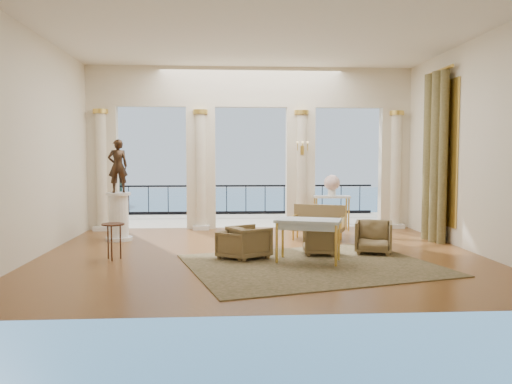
{
  "coord_description": "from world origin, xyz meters",
  "views": [
    {
      "loc": [
        -0.72,
        -10.19,
        2.01
      ],
      "look_at": [
        -0.06,
        0.6,
        1.25
      ],
      "focal_mm": 35.0,
      "sensor_mm": 36.0,
      "label": 1
    }
  ],
  "objects": [
    {
      "name": "armchair_a",
      "position": [
        -0.51,
        -0.41,
        0.31
      ],
      "size": [
        0.8,
        0.81,
        0.62
      ],
      "primitive_type": "imported",
      "rotation": [
        0.0,
        0.0,
        1.01
      ],
      "color": "#3F341A",
      "rests_on": "ground"
    },
    {
      "name": "headland",
      "position": [
        -30.0,
        70.0,
        -3.0
      ],
      "size": [
        22.0,
        18.0,
        6.0
      ],
      "primitive_type": "cube",
      "color": "black",
      "rests_on": "sea"
    },
    {
      "name": "terrace",
      "position": [
        0.0,
        5.8,
        -0.05
      ],
      "size": [
        10.0,
        3.6,
        0.1
      ],
      "primitive_type": "cube",
      "color": "#B2A793",
      "rests_on": "ground"
    },
    {
      "name": "palm_tree",
      "position": [
        2.0,
        6.6,
        4.09
      ],
      "size": [
        2.0,
        2.0,
        4.5
      ],
      "color": "#4C3823",
      "rests_on": "terrace"
    },
    {
      "name": "console_table",
      "position": [
        2.2,
        3.32,
        0.79
      ],
      "size": [
        1.04,
        0.51,
        0.95
      ],
      "rotation": [
        0.0,
        0.0,
        -0.12
      ],
      "color": "silver",
      "rests_on": "ground"
    },
    {
      "name": "window_frame",
      "position": [
        4.47,
        1.5,
        2.1
      ],
      "size": [
        0.04,
        1.6,
        3.4
      ],
      "primitive_type": "cube",
      "color": "gold",
      "rests_on": "room_walls"
    },
    {
      "name": "sea",
      "position": [
        0.0,
        60.0,
        -6.0
      ],
      "size": [
        160.0,
        160.0,
        0.0
      ],
      "primitive_type": "plane",
      "color": "#285587",
      "rests_on": "ground"
    },
    {
      "name": "urn",
      "position": [
        2.2,
        3.32,
        1.28
      ],
      "size": [
        0.43,
        0.43,
        0.58
      ],
      "color": "white",
      "rests_on": "console_table"
    },
    {
      "name": "rug",
      "position": [
        0.87,
        -1.13,
        0.01
      ],
      "size": [
        5.15,
        4.47,
        0.02
      ],
      "primitive_type": "cube",
      "rotation": [
        0.0,
        0.0,
        0.27
      ],
      "color": "#2B3116",
      "rests_on": "ground"
    },
    {
      "name": "arcade",
      "position": [
        -0.0,
        3.82,
        2.58
      ],
      "size": [
        9.0,
        0.56,
        4.5
      ],
      "color": "beige",
      "rests_on": "ground"
    },
    {
      "name": "settee",
      "position": [
        1.53,
        1.8,
        0.42
      ],
      "size": [
        1.39,
        0.99,
        0.84
      ],
      "rotation": [
        0.0,
        0.0,
        -0.39
      ],
      "color": "#3F341A",
      "rests_on": "ground"
    },
    {
      "name": "pedestal",
      "position": [
        -3.3,
        1.95,
        0.56
      ],
      "size": [
        0.63,
        0.63,
        1.16
      ],
      "color": "silver",
      "rests_on": "ground"
    },
    {
      "name": "side_table",
      "position": [
        -2.92,
        -0.35,
        0.61
      ],
      "size": [
        0.44,
        0.44,
        0.71
      ],
      "color": "black",
      "rests_on": "ground"
    },
    {
      "name": "wall_sconce",
      "position": [
        1.4,
        3.51,
        2.23
      ],
      "size": [
        0.3,
        0.11,
        0.33
      ],
      "color": "gold",
      "rests_on": "arcade"
    },
    {
      "name": "balustrade",
      "position": [
        0.0,
        7.4,
        0.41
      ],
      "size": [
        9.0,
        0.06,
        1.03
      ],
      "color": "black",
      "rests_on": "terrace"
    },
    {
      "name": "armchair_c",
      "position": [
        1.19,
        -0.14,
        0.32
      ],
      "size": [
        0.63,
        0.67,
        0.64
      ],
      "primitive_type": "imported",
      "rotation": [
        0.0,
        0.0,
        -1.65
      ],
      "color": "#3F341A",
      "rests_on": "ground"
    },
    {
      "name": "room_walls",
      "position": [
        0.0,
        -1.12,
        2.88
      ],
      "size": [
        9.0,
        9.0,
        9.0
      ],
      "color": "#ECE1C6",
      "rests_on": "ground"
    },
    {
      "name": "armchair_d",
      "position": [
        -0.26,
        -0.39,
        0.36
      ],
      "size": [
        0.91,
        0.92,
        0.72
      ],
      "primitive_type": "imported",
      "rotation": [
        0.0,
        0.0,
        2.07
      ],
      "color": "#3F341A",
      "rests_on": "ground"
    },
    {
      "name": "statue",
      "position": [
        -3.3,
        1.95,
        1.8
      ],
      "size": [
        0.54,
        0.45,
        1.28
      ],
      "primitive_type": "imported",
      "rotation": [
        0.0,
        0.0,
        3.49
      ],
      "color": "#2F2015",
      "rests_on": "pedestal"
    },
    {
      "name": "armchair_b",
      "position": [
        2.36,
        -0.05,
        0.38
      ],
      "size": [
        0.91,
        0.88,
        0.76
      ],
      "primitive_type": "imported",
      "rotation": [
        0.0,
        0.0,
        -0.31
      ],
      "color": "#3F341A",
      "rests_on": "ground"
    },
    {
      "name": "curtain",
      "position": [
        4.28,
        1.5,
        2.02
      ],
      "size": [
        0.33,
        1.4,
        4.09
      ],
      "color": "brown",
      "rests_on": "ground"
    },
    {
      "name": "game_table",
      "position": [
        0.85,
        -0.86,
        0.75
      ],
      "size": [
        1.36,
        1.01,
        0.84
      ],
      "rotation": [
        0.0,
        0.0,
        -0.32
      ],
      "color": "silver",
      "rests_on": "ground"
    },
    {
      "name": "floor",
      "position": [
        0.0,
        0.0,
        0.0
      ],
      "size": [
        9.0,
        9.0,
        0.0
      ],
      "primitive_type": "plane",
      "color": "#44230C",
      "rests_on": "ground"
    }
  ]
}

